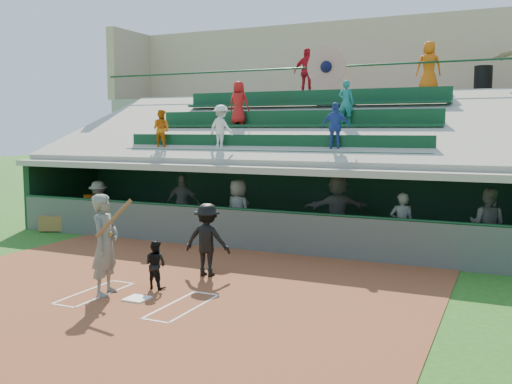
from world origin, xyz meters
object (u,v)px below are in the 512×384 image
at_px(catcher, 155,264).
at_px(trash_bin, 483,79).
at_px(batter_at_plate, 105,244).
at_px(water_cooler, 90,201).
at_px(white_table, 92,216).
at_px(home_plate, 137,299).

xyz_separation_m(catcher, trash_bin, (5.53, 12.54, 4.55)).
height_order(batter_at_plate, catcher, batter_at_plate).
relative_size(batter_at_plate, water_cooler, 4.67).
relative_size(batter_at_plate, catcher, 2.02).
bearing_deg(trash_bin, white_table, -148.96).
bearing_deg(catcher, batter_at_plate, 56.49).
relative_size(white_table, trash_bin, 0.77).
height_order(home_plate, batter_at_plate, batter_at_plate).
xyz_separation_m(home_plate, batter_at_plate, (-0.76, 0.04, 1.00)).
relative_size(home_plate, water_cooler, 1.00).
bearing_deg(water_cooler, catcher, -40.62).
height_order(water_cooler, trash_bin, trash_bin).
bearing_deg(water_cooler, home_plate, -44.07).
xyz_separation_m(home_plate, catcher, (-0.12, 0.81, 0.48)).
bearing_deg(trash_bin, catcher, -113.77).
height_order(home_plate, white_table, white_table).
xyz_separation_m(white_table, water_cooler, (0.00, -0.06, 0.53)).
relative_size(home_plate, trash_bin, 0.46).
relative_size(catcher, trash_bin, 1.06).
xyz_separation_m(home_plate, water_cooler, (-6.39, 6.19, 0.85)).
distance_m(catcher, trash_bin, 14.44).
bearing_deg(water_cooler, batter_at_plate, -47.53).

